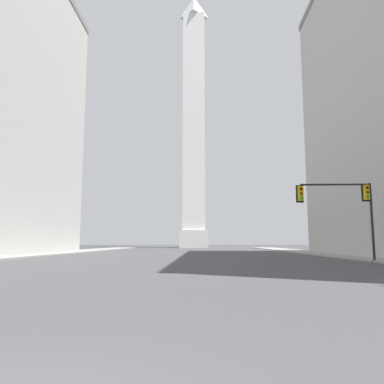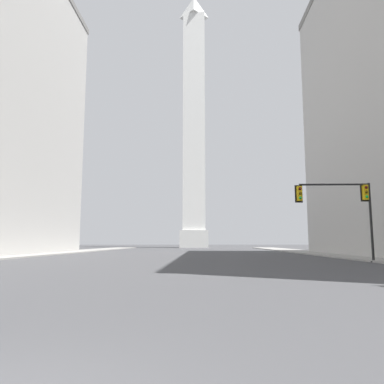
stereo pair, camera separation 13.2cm
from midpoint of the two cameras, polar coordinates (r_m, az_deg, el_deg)
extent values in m
cube|color=gray|center=(41.32, -25.87, -8.80)|extent=(5.00, 112.99, 0.15)
cube|color=gray|center=(39.70, 23.69, -9.00)|extent=(5.00, 112.99, 0.15)
cube|color=silver|center=(97.09, 0.28, -7.19)|extent=(7.23, 7.23, 4.41)
cube|color=silver|center=(102.38, 0.27, 10.89)|extent=(5.78, 5.78, 59.11)
pyramid|color=silver|center=(116.96, 0.26, 26.28)|extent=(5.78, 5.78, 6.36)
cylinder|color=black|center=(30.53, 25.65, -4.17)|extent=(0.18, 0.18, 5.82)
cylinder|color=#262626|center=(30.53, 25.96, -9.53)|extent=(0.40, 0.40, 0.10)
cube|color=#E5B20F|center=(30.60, 24.91, -0.06)|extent=(0.36, 0.36, 1.10)
cube|color=black|center=(30.76, 24.76, -0.10)|extent=(0.58, 0.07, 1.32)
sphere|color=#410907|center=(30.47, 25.04, 0.62)|extent=(0.22, 0.22, 0.22)
sphere|color=#483506|center=(30.43, 25.08, -0.01)|extent=(0.22, 0.22, 0.22)
sphere|color=green|center=(30.39, 25.11, -0.65)|extent=(0.22, 0.22, 0.22)
cylinder|color=black|center=(29.84, 20.82, 1.07)|extent=(5.15, 0.14, 0.14)
sphere|color=black|center=(30.79, 25.35, 1.05)|extent=(0.18, 0.18, 0.18)
cube|color=#E5B20F|center=(29.00, 16.09, -0.23)|extent=(0.36, 0.36, 1.10)
cube|color=black|center=(29.17, 15.97, -0.28)|extent=(0.58, 0.07, 1.32)
sphere|color=#410907|center=(28.86, 16.18, 0.49)|extent=(0.22, 0.22, 0.22)
sphere|color=#483506|center=(28.82, 16.20, -0.18)|extent=(0.22, 0.22, 0.22)
sphere|color=green|center=(28.78, 16.23, -0.86)|extent=(0.22, 0.22, 0.22)
camera|label=1|loc=(0.07, -90.05, 0.01)|focal=35.00mm
camera|label=2|loc=(0.07, 89.95, -0.01)|focal=35.00mm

